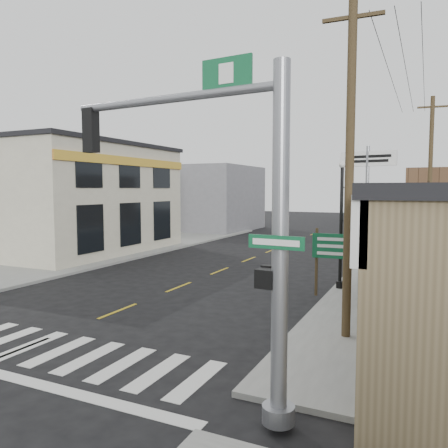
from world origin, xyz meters
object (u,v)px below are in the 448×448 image
at_px(traffic_signal_pole, 239,205).
at_px(utility_pole_near, 350,166).
at_px(fire_hydrant, 389,306).
at_px(utility_pole_far, 430,176).
at_px(guide_sign, 332,253).
at_px(lamp_post, 343,215).
at_px(dance_center_sign, 367,175).

height_order(traffic_signal_pole, utility_pole_near, utility_pole_near).
bearing_deg(fire_hydrant, utility_pole_near, -110.44).
height_order(fire_hydrant, utility_pole_far, utility_pole_far).
relative_size(traffic_signal_pole, utility_pole_far, 0.67).
relative_size(guide_sign, lamp_post, 0.50).
xyz_separation_m(guide_sign, fire_hydrant, (2.11, -1.70, -1.33)).
distance_m(traffic_signal_pole, lamp_post, 10.88).
relative_size(utility_pole_near, utility_pole_far, 0.97).
xyz_separation_m(utility_pole_near, utility_pole_far, (2.00, 16.15, 0.15)).
relative_size(lamp_post, utility_pole_far, 0.55).
bearing_deg(utility_pole_far, lamp_post, -114.24).
bearing_deg(guide_sign, utility_pole_far, 70.66).
xyz_separation_m(traffic_signal_pole, lamp_post, (-0.09, 10.85, -0.77)).
bearing_deg(fire_hydrant, dance_center_sign, 101.14).
height_order(dance_center_sign, utility_pole_far, utility_pole_far).
xyz_separation_m(traffic_signal_pole, utility_pole_far, (3.04, 21.19, 1.04)).
distance_m(utility_pole_near, utility_pole_far, 16.28).
relative_size(fire_hydrant, utility_pole_far, 0.07).
bearing_deg(dance_center_sign, guide_sign, -81.01).
distance_m(guide_sign, lamp_post, 2.11).
relative_size(fire_hydrant, dance_center_sign, 0.10).
bearing_deg(utility_pole_near, lamp_post, 99.22).
height_order(lamp_post, utility_pole_far, utility_pole_far).
bearing_deg(guide_sign, dance_center_sign, 84.16).
bearing_deg(traffic_signal_pole, dance_center_sign, 93.93).
distance_m(guide_sign, utility_pole_near, 5.24).
bearing_deg(traffic_signal_pole, utility_pole_near, 82.35).
bearing_deg(dance_center_sign, fire_hydrant, -68.44).
height_order(fire_hydrant, utility_pole_near, utility_pole_near).
bearing_deg(lamp_post, dance_center_sign, 74.61).
bearing_deg(lamp_post, traffic_signal_pole, -103.63).
relative_size(dance_center_sign, utility_pole_far, 0.67).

